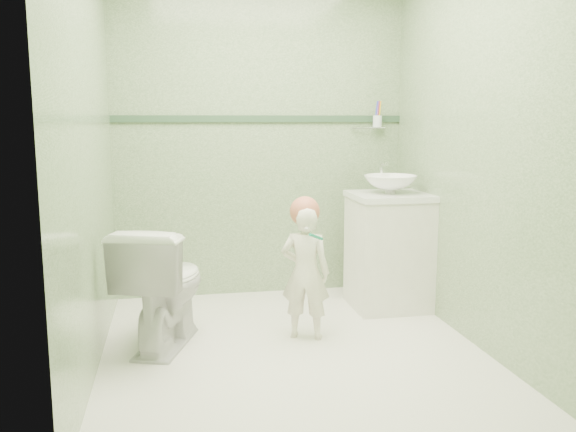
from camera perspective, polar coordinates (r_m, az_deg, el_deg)
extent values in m
plane|color=white|center=(3.66, 0.45, -12.52)|extent=(2.50, 2.50, 0.00)
cube|color=gray|center=(4.64, -2.58, 7.27)|extent=(2.20, 0.04, 2.40)
cube|color=gray|center=(2.19, 6.92, 5.11)|extent=(2.20, 0.04, 2.40)
cube|color=gray|center=(3.37, -18.32, 6.11)|extent=(0.04, 2.50, 2.40)
cube|color=gray|center=(3.78, 17.18, 6.45)|extent=(0.04, 2.50, 2.40)
cube|color=#304E36|center=(4.62, -2.57, 9.13)|extent=(2.20, 0.02, 0.05)
cube|color=silver|center=(4.41, 9.43, -3.43)|extent=(0.52, 0.50, 0.80)
cube|color=white|center=(4.34, 9.57, 1.86)|extent=(0.54, 0.52, 0.04)
imported|color=white|center=(4.33, 9.60, 2.96)|extent=(0.37, 0.37, 0.13)
cylinder|color=silver|center=(4.51, 8.74, 3.95)|extent=(0.03, 0.03, 0.18)
cylinder|color=silver|center=(4.46, 8.98, 4.91)|extent=(0.02, 0.12, 0.02)
cylinder|color=silver|center=(4.78, 7.63, 8.22)|extent=(0.26, 0.02, 0.02)
cylinder|color=silver|center=(4.78, 8.41, 8.80)|extent=(0.07, 0.07, 0.09)
cylinder|color=purple|center=(4.77, 8.44, 9.64)|extent=(0.01, 0.01, 0.17)
cylinder|color=yellow|center=(4.78, 8.63, 9.64)|extent=(0.01, 0.01, 0.17)
cylinder|color=blue|center=(4.77, 8.30, 9.65)|extent=(0.01, 0.01, 0.17)
cylinder|color=#D5384E|center=(4.79, 8.50, 9.64)|extent=(0.01, 0.01, 0.17)
imported|color=white|center=(3.70, -11.64, -6.40)|extent=(0.63, 0.82, 0.74)
imported|color=silver|center=(3.74, 1.65, -5.37)|extent=(0.35, 0.29, 0.83)
sphere|color=#C3694D|center=(3.69, 1.59, 0.44)|extent=(0.18, 0.18, 0.18)
cylinder|color=#138C67|center=(3.55, 2.65, -1.96)|extent=(0.11, 0.11, 0.06)
cube|color=white|center=(3.59, 1.81, -1.16)|extent=(0.03, 0.03, 0.02)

